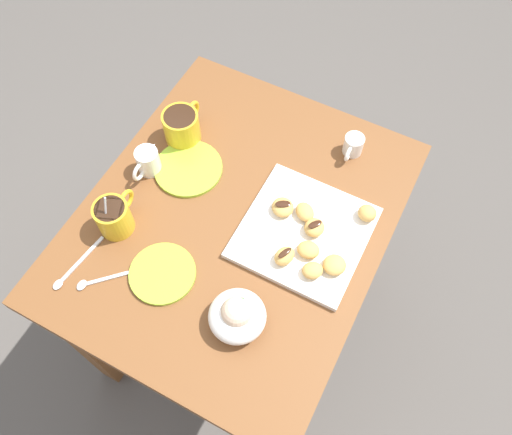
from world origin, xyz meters
name	(u,v)px	position (x,y,z in m)	size (l,w,h in m)	color
ground_plane	(242,316)	(0.00, 0.00, 0.00)	(8.00, 8.00, 0.00)	#514C47
dining_table	(237,246)	(0.00, 0.00, 0.59)	(0.88, 0.73, 0.75)	brown
pastry_plate_square	(304,233)	(0.04, -0.17, 0.76)	(0.29, 0.29, 0.02)	white
coffee_mug_mustard_left	(114,216)	(-0.15, 0.24, 0.80)	(0.12, 0.08, 0.14)	gold
coffee_mug_mustard_right	(182,126)	(0.16, 0.24, 0.80)	(0.13, 0.10, 0.09)	gold
cream_pitcher_white	(148,161)	(0.02, 0.27, 0.79)	(0.10, 0.06, 0.07)	white
ice_cream_bowl	(237,315)	(-0.23, -0.13, 0.80)	(0.13, 0.13, 0.09)	white
chocolate_sauce_pitcher	(353,144)	(0.32, -0.18, 0.79)	(0.09, 0.05, 0.06)	white
saucer_lime_left	(188,168)	(0.07, 0.18, 0.76)	(0.18, 0.18, 0.01)	#9EC633
saucer_lime_right	(163,274)	(-0.21, 0.08, 0.76)	(0.16, 0.16, 0.01)	#9EC633
loose_spoon_near_saucer	(103,280)	(-0.29, 0.19, 0.76)	(0.12, 0.12, 0.01)	silver
loose_spoon_by_plate	(73,269)	(-0.30, 0.27, 0.76)	(0.16, 0.03, 0.01)	silver
beignet_0	(305,212)	(0.08, -0.15, 0.78)	(0.05, 0.04, 0.03)	#DBA351
beignet_1	(314,228)	(0.05, -0.19, 0.79)	(0.05, 0.05, 0.03)	#DBA351
chocolate_drizzle_1	(315,224)	(0.05, -0.19, 0.80)	(0.04, 0.02, 0.01)	#381E11
beignet_2	(283,207)	(0.07, -0.10, 0.78)	(0.05, 0.06, 0.03)	#DBA351
chocolate_drizzle_2	(283,204)	(0.07, -0.10, 0.80)	(0.04, 0.02, 0.01)	#381E11
beignet_3	(284,256)	(-0.05, -0.16, 0.79)	(0.05, 0.04, 0.03)	#DBA351
chocolate_drizzle_3	(285,253)	(-0.05, -0.16, 0.80)	(0.04, 0.01, 0.01)	#381E11
beignet_4	(308,250)	(-0.01, -0.20, 0.78)	(0.05, 0.05, 0.03)	#DBA351
beignet_5	(312,270)	(-0.05, -0.23, 0.78)	(0.04, 0.05, 0.03)	#DBA351
beignet_6	(367,213)	(0.14, -0.29, 0.79)	(0.05, 0.04, 0.03)	#DBA351
beignet_7	(334,265)	(-0.02, -0.27, 0.78)	(0.05, 0.05, 0.03)	#DBA351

